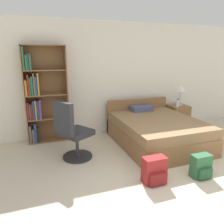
{
  "coord_description": "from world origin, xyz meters",
  "views": [
    {
      "loc": [
        -1.95,
        -1.71,
        1.83
      ],
      "look_at": [
        -0.63,
        1.98,
        0.81
      ],
      "focal_mm": 35.0,
      "sensor_mm": 36.0,
      "label": 1
    }
  ],
  "objects_px": {
    "bed": "(155,130)",
    "nightstand": "(177,116)",
    "table_lamp": "(181,89)",
    "water_bottle": "(178,103)",
    "office_chair": "(72,133)",
    "backpack_green": "(201,167)",
    "backpack_red": "(155,171)",
    "bookshelf": "(40,96)"
  },
  "relations": [
    {
      "from": "office_chair",
      "to": "table_lamp",
      "type": "xyz_separation_m",
      "value": [
        2.93,
        0.93,
        0.5
      ]
    },
    {
      "from": "nightstand",
      "to": "backpack_red",
      "type": "xyz_separation_m",
      "value": [
        -1.89,
        -2.07,
        -0.1
      ]
    },
    {
      "from": "bookshelf",
      "to": "backpack_red",
      "type": "relative_size",
      "value": 5.16
    },
    {
      "from": "bed",
      "to": "bookshelf",
      "type": "bearing_deg",
      "value": 157.81
    },
    {
      "from": "bookshelf",
      "to": "nightstand",
      "type": "relative_size",
      "value": 3.5
    },
    {
      "from": "nightstand",
      "to": "table_lamp",
      "type": "height_order",
      "value": "table_lamp"
    },
    {
      "from": "bookshelf",
      "to": "nightstand",
      "type": "bearing_deg",
      "value": -2.81
    },
    {
      "from": "backpack_green",
      "to": "backpack_red",
      "type": "distance_m",
      "value": 0.76
    },
    {
      "from": "bed",
      "to": "nightstand",
      "type": "distance_m",
      "value": 1.34
    },
    {
      "from": "office_chair",
      "to": "backpack_green",
      "type": "distance_m",
      "value": 2.18
    },
    {
      "from": "bookshelf",
      "to": "office_chair",
      "type": "xyz_separation_m",
      "value": [
        0.46,
        -1.09,
        -0.51
      ]
    },
    {
      "from": "office_chair",
      "to": "nightstand",
      "type": "relative_size",
      "value": 1.88
    },
    {
      "from": "office_chair",
      "to": "table_lamp",
      "type": "relative_size",
      "value": 2.09
    },
    {
      "from": "bed",
      "to": "backpack_red",
      "type": "distance_m",
      "value": 1.54
    },
    {
      "from": "office_chair",
      "to": "nightstand",
      "type": "height_order",
      "value": "office_chair"
    },
    {
      "from": "water_bottle",
      "to": "backpack_red",
      "type": "bearing_deg",
      "value": -132.18
    },
    {
      "from": "nightstand",
      "to": "backpack_green",
      "type": "relative_size",
      "value": 1.6
    },
    {
      "from": "backpack_green",
      "to": "nightstand",
      "type": "bearing_deg",
      "value": 62.51
    },
    {
      "from": "table_lamp",
      "to": "bookshelf",
      "type": "bearing_deg",
      "value": 177.35
    },
    {
      "from": "bookshelf",
      "to": "water_bottle",
      "type": "distance_m",
      "value": 3.27
    },
    {
      "from": "backpack_green",
      "to": "backpack_red",
      "type": "relative_size",
      "value": 0.92
    },
    {
      "from": "bed",
      "to": "backpack_red",
      "type": "relative_size",
      "value": 5.0
    },
    {
      "from": "backpack_red",
      "to": "water_bottle",
      "type": "bearing_deg",
      "value": 47.82
    },
    {
      "from": "bookshelf",
      "to": "office_chair",
      "type": "relative_size",
      "value": 1.87
    },
    {
      "from": "table_lamp",
      "to": "water_bottle",
      "type": "bearing_deg",
      "value": -141.43
    },
    {
      "from": "office_chair",
      "to": "table_lamp",
      "type": "height_order",
      "value": "table_lamp"
    },
    {
      "from": "table_lamp",
      "to": "backpack_green",
      "type": "distance_m",
      "value": 2.62
    },
    {
      "from": "bed",
      "to": "water_bottle",
      "type": "distance_m",
      "value": 1.25
    },
    {
      "from": "bookshelf",
      "to": "nightstand",
      "type": "xyz_separation_m",
      "value": [
        3.35,
        -0.16,
        -0.71
      ]
    },
    {
      "from": "water_bottle",
      "to": "backpack_red",
      "type": "relative_size",
      "value": 0.52
    },
    {
      "from": "table_lamp",
      "to": "backpack_red",
      "type": "distance_m",
      "value": 2.95
    },
    {
      "from": "nightstand",
      "to": "backpack_red",
      "type": "relative_size",
      "value": 1.47
    },
    {
      "from": "bed",
      "to": "table_lamp",
      "type": "height_order",
      "value": "table_lamp"
    },
    {
      "from": "backpack_green",
      "to": "bed",
      "type": "bearing_deg",
      "value": 88.65
    },
    {
      "from": "table_lamp",
      "to": "backpack_red",
      "type": "height_order",
      "value": "table_lamp"
    },
    {
      "from": "backpack_red",
      "to": "office_chair",
      "type": "bearing_deg",
      "value": 131.09
    },
    {
      "from": "bookshelf",
      "to": "office_chair",
      "type": "bearing_deg",
      "value": -67.01
    },
    {
      "from": "bookshelf",
      "to": "nightstand",
      "type": "distance_m",
      "value": 3.43
    },
    {
      "from": "office_chair",
      "to": "backpack_red",
      "type": "xyz_separation_m",
      "value": [
        1.0,
        -1.15,
        -0.31
      ]
    },
    {
      "from": "bed",
      "to": "nightstand",
      "type": "bearing_deg",
      "value": 34.33
    },
    {
      "from": "bookshelf",
      "to": "table_lamp",
      "type": "relative_size",
      "value": 3.91
    },
    {
      "from": "water_bottle",
      "to": "nightstand",
      "type": "bearing_deg",
      "value": 45.01
    }
  ]
}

